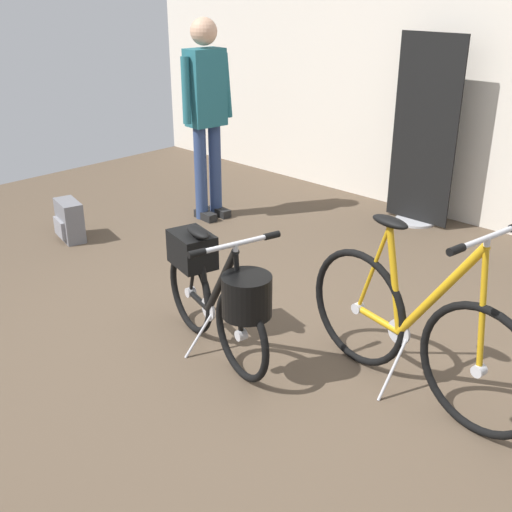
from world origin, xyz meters
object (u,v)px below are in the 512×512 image
Objects in this scene: backpack_on_floor at (69,221)px; visitor_near_wall at (206,107)px; folding_bike_foreground at (218,290)px; floor_banner_stand at (423,142)px; display_bike_left at (414,329)px.

visitor_near_wall is at bearing 71.19° from backpack_on_floor.
visitor_near_wall is (-1.80, 1.55, 0.57)m from folding_bike_foreground.
floor_banner_stand reaches higher than folding_bike_foreground.
display_bike_left reaches higher than backpack_on_floor.
backpack_on_floor is (-3.18, -0.10, -0.21)m from display_bike_left.
floor_banner_stand is 0.94× the size of visitor_near_wall.
folding_bike_foreground is 2.25m from backpack_on_floor.
visitor_near_wall is (-1.44, -1.18, 0.27)m from floor_banner_stand.
visitor_near_wall is 1.51m from backpack_on_floor.
floor_banner_stand is 3.06m from backpack_on_floor.
display_bike_left is 3.04m from visitor_near_wall.
display_bike_left is (1.33, -2.28, -0.34)m from floor_banner_stand.
visitor_near_wall reaches higher than folding_bike_foreground.
floor_banner_stand is at bearing 120.26° from display_bike_left.
visitor_near_wall is at bearing 158.43° from display_bike_left.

